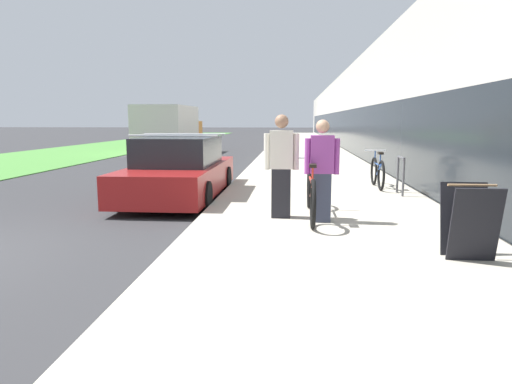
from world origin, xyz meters
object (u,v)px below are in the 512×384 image
(person_rider, at_px, (322,171))
(cruiser_bike_nearest, at_px, (377,172))
(tandem_bicycle, at_px, (311,194))
(moving_truck, at_px, (170,129))
(bike_rack_hoop, at_px, (401,171))
(sandwich_board_sign, at_px, (470,221))
(person_bystander, at_px, (281,166))
(parked_sedan_curbside, at_px, (180,171))

(person_rider, xyz_separation_m, cruiser_bike_nearest, (1.60, 3.92, -0.45))
(tandem_bicycle, height_order, moving_truck, moving_truck)
(bike_rack_hoop, relative_size, sandwich_board_sign, 0.94)
(person_bystander, bearing_deg, moving_truck, 111.03)
(person_bystander, relative_size, parked_sedan_curbside, 0.36)
(person_bystander, bearing_deg, bike_rack_hoop, 45.70)
(moving_truck, bearing_deg, bike_rack_hoop, -57.68)
(person_bystander, relative_size, cruiser_bike_nearest, 1.03)
(tandem_bicycle, relative_size, bike_rack_hoop, 2.94)
(cruiser_bike_nearest, xyz_separation_m, parked_sedan_curbside, (-4.66, -1.03, 0.11))
(cruiser_bike_nearest, relative_size, sandwich_board_sign, 1.87)
(cruiser_bike_nearest, relative_size, moving_truck, 0.26)
(moving_truck, bearing_deg, sandwich_board_sign, -65.26)
(moving_truck, bearing_deg, cruiser_bike_nearest, -56.73)
(cruiser_bike_nearest, bearing_deg, sandwich_board_sign, -89.60)
(person_bystander, bearing_deg, parked_sedan_curbside, 132.50)
(moving_truck, bearing_deg, tandem_bicycle, -67.48)
(cruiser_bike_nearest, height_order, parked_sedan_curbside, parked_sedan_curbside)
(person_rider, height_order, cruiser_bike_nearest, person_rider)
(person_rider, height_order, bike_rack_hoop, person_rider)
(moving_truck, bearing_deg, person_bystander, -68.97)
(person_rider, xyz_separation_m, moving_truck, (-7.24, 17.38, 0.32))
(parked_sedan_curbside, distance_m, moving_truck, 15.09)
(bike_rack_hoop, bearing_deg, person_bystander, -134.30)
(bike_rack_hoop, relative_size, cruiser_bike_nearest, 0.50)
(sandwich_board_sign, bearing_deg, moving_truck, 114.74)
(person_bystander, distance_m, parked_sedan_curbside, 3.58)
(person_rider, bearing_deg, moving_truck, 112.60)
(parked_sedan_curbside, bearing_deg, sandwich_board_sign, -45.44)
(sandwich_board_sign, distance_m, parked_sedan_curbside, 6.69)
(person_rider, distance_m, moving_truck, 18.83)
(tandem_bicycle, distance_m, moving_truck, 18.50)
(tandem_bicycle, height_order, parked_sedan_curbside, parked_sedan_curbside)
(cruiser_bike_nearest, height_order, moving_truck, moving_truck)
(tandem_bicycle, relative_size, person_bystander, 1.44)
(bike_rack_hoop, bearing_deg, person_rider, -123.38)
(tandem_bicycle, bearing_deg, cruiser_bike_nearest, 64.17)
(parked_sedan_curbside, xyz_separation_m, moving_truck, (-4.18, 14.49, 0.66))
(person_bystander, distance_m, cruiser_bike_nearest, 4.32)
(sandwich_board_sign, bearing_deg, tandem_bicycle, 129.43)
(bike_rack_hoop, xyz_separation_m, parked_sedan_curbside, (-4.98, -0.02, -0.02))
(bike_rack_hoop, height_order, parked_sedan_curbside, parked_sedan_curbside)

